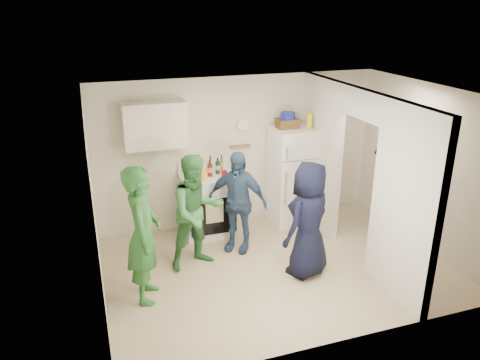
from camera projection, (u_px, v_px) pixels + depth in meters
name	position (u px, v px, depth m)	size (l,w,h in m)	color
floor	(276.00, 267.00, 6.77)	(4.80, 4.80, 0.00)	tan
wall_back	(239.00, 151.00, 7.83)	(4.80, 4.80, 0.00)	silver
wall_front	(343.00, 244.00, 4.82)	(4.80, 4.80, 0.00)	silver
wall_left	(95.00, 210.00, 5.61)	(3.40, 3.40, 0.00)	silver
wall_right	(426.00, 168.00, 7.04)	(3.40, 3.40, 0.00)	silver
ceiling	(282.00, 94.00, 5.88)	(4.80, 4.80, 0.00)	white
partition_pier_back	(320.00, 154.00, 7.65)	(0.12, 1.20, 2.50)	silver
partition_pier_front	(405.00, 206.00, 5.70)	(0.12, 1.20, 2.50)	silver
partition_header	(363.00, 104.00, 6.31)	(0.12, 1.00, 0.40)	silver
stove	(208.00, 204.00, 7.61)	(0.85, 0.71, 1.01)	white
upper_cabinet	(155.00, 125.00, 7.04)	(0.95, 0.34, 0.70)	silver
fridge	(292.00, 176.00, 7.90)	(0.69, 0.67, 1.67)	white
wicker_basket	(287.00, 123.00, 7.59)	(0.35, 0.25, 0.15)	brown
blue_bowl	(288.00, 115.00, 7.55)	(0.24, 0.24, 0.11)	navy
yellow_cup_stack_top	(309.00, 121.00, 7.54)	(0.09, 0.09, 0.25)	yellow
wall_clock	(242.00, 125.00, 7.67)	(0.22, 0.22, 0.03)	white
spice_shelf	(240.00, 146.00, 7.75)	(0.35, 0.08, 0.03)	olive
nook_window	(420.00, 139.00, 7.06)	(0.03, 0.70, 0.80)	black
nook_window_frame	(419.00, 139.00, 7.06)	(0.04, 0.76, 0.86)	white
nook_valance	(421.00, 116.00, 6.93)	(0.04, 0.82, 0.18)	white
yellow_cup_stack_stove	(203.00, 173.00, 7.15)	(0.09, 0.09, 0.25)	#FFAE15
red_cup	(224.00, 174.00, 7.30)	(0.09, 0.09, 0.12)	red
person_green_left	(143.00, 235.00, 5.76)	(0.66, 0.43, 1.80)	#2E7339
person_green_center	(197.00, 212.00, 6.54)	(0.81, 0.63, 1.67)	#3C884F
person_denim	(237.00, 202.00, 6.99)	(0.93, 0.39, 1.58)	#32486E
person_navy	(309.00, 220.00, 6.33)	(0.80, 0.52, 1.64)	black
person_nook	(390.00, 189.00, 7.38)	(1.05, 0.61, 1.63)	black
bottle_a	(188.00, 165.00, 7.40)	(0.07, 0.07, 0.30)	maroon
bottle_b	(197.00, 169.00, 7.25)	(0.06, 0.06, 0.28)	#1D592D
bottle_c	(199.00, 164.00, 7.49)	(0.06, 0.06, 0.30)	#B4BBC3
bottle_d	(210.00, 168.00, 7.33)	(0.08, 0.08, 0.27)	#5C2210
bottle_e	(210.00, 163.00, 7.57)	(0.07, 0.07, 0.25)	#A8B6BB
bottle_f	(218.00, 166.00, 7.44)	(0.08, 0.08, 0.27)	#143816
bottle_g	(222.00, 163.00, 7.58)	(0.06, 0.06, 0.27)	olive
bottle_h	(190.00, 171.00, 7.19)	(0.06, 0.06, 0.28)	#B2B4BF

